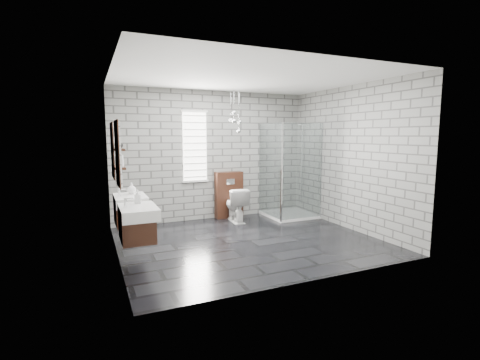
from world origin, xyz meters
TOP-DOWN VIEW (x-y plane):
  - floor at (0.00, 0.00)m, footprint 4.20×3.60m
  - ceiling at (0.00, 0.00)m, footprint 4.20×3.60m
  - wall_back at (0.00, 1.81)m, footprint 4.20×0.02m
  - wall_front at (0.00, -1.81)m, footprint 4.20×0.02m
  - wall_left at (-2.11, 0.00)m, footprint 0.02×3.60m
  - wall_right at (2.11, 0.00)m, footprint 0.02×3.60m
  - vanity_left at (-1.91, -0.54)m, footprint 0.47×0.70m
  - vanity_right at (-1.91, 0.37)m, footprint 0.47×0.70m
  - shelf_lower at (-2.03, -0.05)m, footprint 0.14×0.30m
  - shelf_upper at (-2.03, -0.05)m, footprint 0.14×0.30m
  - window at (-0.40, 1.78)m, footprint 0.56×0.05m
  - cistern_panel at (0.32, 1.70)m, footprint 0.60×0.20m
  - flush_plate at (0.32, 1.60)m, footprint 0.18×0.01m
  - shower_enclosure at (1.50, 1.18)m, footprint 1.00×1.00m
  - pendant_cluster at (0.34, 1.37)m, footprint 0.28×0.24m
  - toilet at (0.32, 1.32)m, footprint 0.46×0.73m
  - soap_bottle_a at (-1.84, -0.31)m, footprint 0.10×0.10m
  - soap_bottle_b at (-1.82, 0.53)m, footprint 0.16×0.16m
  - soap_bottle_c at (-2.02, -0.09)m, footprint 0.11×0.11m
  - vase at (-2.02, 0.05)m, footprint 0.14×0.14m

SIDE VIEW (x-z plane):
  - floor at x=0.00m, z-range -0.02..0.00m
  - toilet at x=0.32m, z-range 0.00..0.71m
  - cistern_panel at x=0.32m, z-range 0.00..1.00m
  - shower_enclosure at x=1.50m, z-range -0.51..1.52m
  - vanity_left at x=-1.91m, z-range -0.03..1.54m
  - vanity_right at x=-1.91m, z-range -0.03..1.54m
  - flush_plate at x=0.32m, z-range 0.74..0.86m
  - soap_bottle_b at x=-1.82m, z-range 0.85..1.03m
  - soap_bottle_a at x=-1.84m, z-range 0.85..1.04m
  - shelf_lower at x=-2.03m, z-range 1.31..1.33m
  - wall_back at x=0.00m, z-range 0.00..2.70m
  - wall_front at x=0.00m, z-range 0.00..2.70m
  - wall_left at x=-2.11m, z-range 0.00..2.70m
  - wall_right at x=2.11m, z-range 0.00..2.70m
  - soap_bottle_c at x=-2.02m, z-range 1.33..1.57m
  - window at x=-0.40m, z-range 0.81..2.29m
  - shelf_upper at x=-2.03m, z-range 1.57..1.59m
  - vase at x=-2.02m, z-range 1.59..1.71m
  - pendant_cluster at x=0.34m, z-range 1.63..2.51m
  - ceiling at x=0.00m, z-range 2.70..2.72m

